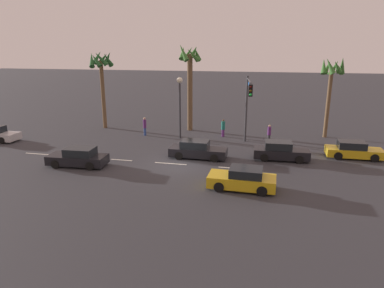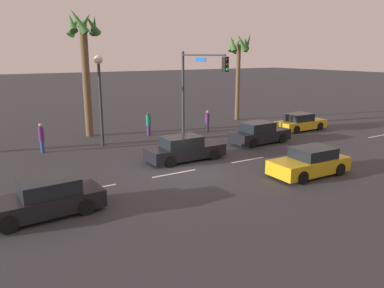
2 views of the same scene
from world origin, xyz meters
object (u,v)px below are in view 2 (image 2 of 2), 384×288
Objects in this scene: car_3 at (310,163)px; traffic_signal at (197,80)px; streetlamp at (100,83)px; car_4 at (45,199)px; pedestrian_1 at (207,121)px; car_0 at (300,123)px; pedestrian_2 at (41,137)px; car_2 at (184,149)px; palm_tree_1 at (84,50)px; car_1 at (259,134)px; palm_tree_2 at (239,54)px; pedestrian_0 at (149,123)px.

car_3 is 0.69× the size of traffic_signal.
streetlamp reaches higher than car_3.
pedestrian_1 is at bearing 35.42° from car_4.
pedestrian_2 reaches higher than car_0.
car_0 is 0.94× the size of car_2.
streetlamp is 0.65× the size of palm_tree_1.
car_0 is 2.34× the size of pedestrian_2.
car_1 is at bearing -79.90° from pedestrian_1.
car_2 is at bearing -171.38° from car_1.
streetlamp is (-15.21, 3.13, 3.54)m from car_0.
pedestrian_2 is at bearing 175.56° from streetlamp.
car_1 is at bearing 8.62° from car_2.
palm_tree_2 reaches higher than car_1.
car_0 is 2.45× the size of pedestrian_0.
car_3 is (-8.24, -8.31, 0.02)m from car_0.
palm_tree_2 reaches higher than car_2.
pedestrian_2 reaches higher than car_3.
car_2 is 6.70m from traffic_signal.
car_3 is at bearing -8.18° from car_4.
car_3 is 15.91m from pedestrian_2.
car_3 is at bearing -47.51° from pedestrian_2.
pedestrian_2 is at bearing 132.49° from car_3.
car_4 is at bearing -162.46° from car_0.
car_3 is 2.29× the size of pedestrian_2.
car_2 is 7.38m from streetlamp.
pedestrian_1 is (1.57, 11.73, 0.25)m from car_3.
car_1 is at bearing 69.50° from car_3.
car_2 is 9.05m from pedestrian_2.
pedestrian_2 is at bearing 158.92° from car_1.
car_4 is at bearing -145.30° from traffic_signal.
palm_tree_1 reaches higher than car_0.
car_0 is at bearing 12.24° from car_2.
pedestrian_0 reaches higher than car_4.
pedestrian_1 is (5.62, 6.08, 0.24)m from car_2.
traffic_signal is at bearing -49.38° from pedestrian_0.
car_1 is at bearing -26.94° from streetlamp.
palm_tree_2 is at bearing 39.85° from car_2.
traffic_signal is at bearing -147.13° from palm_tree_2.
car_1 is 0.73× the size of streetlamp.
pedestrian_2 is (-13.22, 5.10, 0.32)m from car_1.
palm_tree_2 is (7.06, 14.92, 5.32)m from car_3.
traffic_signal is 3.34× the size of pedestrian_2.
streetlamp is (-9.46, 4.81, 3.50)m from car_1.
car_4 is 14.96m from traffic_signal.
palm_tree_2 reaches higher than car_3.
streetlamp reaches higher than pedestrian_2.
pedestrian_2 is at bearing 170.78° from traffic_signal.
car_4 is 11.62m from streetlamp.
streetlamp is (5.43, 9.65, 3.52)m from car_4.
palm_tree_1 is (3.92, 3.26, 5.25)m from pedestrian_2.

